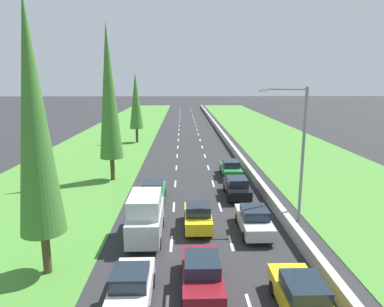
{
  "coord_description": "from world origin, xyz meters",
  "views": [
    {
      "loc": [
        -1.06,
        -3.79,
        9.37
      ],
      "look_at": [
        0.04,
        35.88,
        0.99
      ],
      "focal_mm": 32.41,
      "sensor_mm": 36.0,
      "label": 1
    }
  ],
  "objects_px": {
    "maroon_sedan_centre_lane": "(202,273)",
    "poplar_tree_nearest": "(34,120)",
    "silver_sedan_right_lane": "(254,220)",
    "poplar_tree_third": "(136,101)",
    "green_sedan_right_lane": "(231,168)",
    "white_hatchback_left_lane": "(131,287)",
    "green_sedan_left_lane": "(153,192)",
    "black_sedan_right_lane": "(237,187)",
    "yellow_hatchback_centre_lane": "(198,216)",
    "poplar_tree_second": "(109,92)",
    "street_light_mast": "(298,145)",
    "yellow_sedan_right_lane": "(303,298)",
    "silver_van_left_lane": "(146,216)"
  },
  "relations": [
    {
      "from": "white_hatchback_left_lane",
      "to": "silver_van_left_lane",
      "type": "distance_m",
      "value": 6.43
    },
    {
      "from": "silver_sedan_right_lane",
      "to": "poplar_tree_nearest",
      "type": "bearing_deg",
      "value": -158.32
    },
    {
      "from": "black_sedan_right_lane",
      "to": "street_light_mast",
      "type": "xyz_separation_m",
      "value": [
        3.11,
        -5.12,
        4.42
      ]
    },
    {
      "from": "poplar_tree_third",
      "to": "black_sedan_right_lane",
      "type": "bearing_deg",
      "value": -66.06
    },
    {
      "from": "yellow_sedan_right_lane",
      "to": "black_sedan_right_lane",
      "type": "xyz_separation_m",
      "value": [
        -0.38,
        14.78,
        0.0
      ]
    },
    {
      "from": "silver_sedan_right_lane",
      "to": "poplar_tree_third",
      "type": "xyz_separation_m",
      "value": [
        -11.45,
        32.54,
        5.55
      ]
    },
    {
      "from": "maroon_sedan_centre_lane",
      "to": "green_sedan_left_lane",
      "type": "distance_m",
      "value": 12.28
    },
    {
      "from": "silver_sedan_right_lane",
      "to": "yellow_hatchback_centre_lane",
      "type": "height_order",
      "value": "yellow_hatchback_centre_lane"
    },
    {
      "from": "yellow_hatchback_centre_lane",
      "to": "poplar_tree_second",
      "type": "bearing_deg",
      "value": 123.97
    },
    {
      "from": "green_sedan_left_lane",
      "to": "maroon_sedan_centre_lane",
      "type": "bearing_deg",
      "value": -75.02
    },
    {
      "from": "silver_sedan_right_lane",
      "to": "green_sedan_left_lane",
      "type": "height_order",
      "value": "same"
    },
    {
      "from": "maroon_sedan_centre_lane",
      "to": "green_sedan_left_lane",
      "type": "bearing_deg",
      "value": 104.98
    },
    {
      "from": "white_hatchback_left_lane",
      "to": "poplar_tree_third",
      "type": "height_order",
      "value": "poplar_tree_third"
    },
    {
      "from": "green_sedan_right_lane",
      "to": "yellow_hatchback_centre_lane",
      "type": "bearing_deg",
      "value": -107.17
    },
    {
      "from": "yellow_sedan_right_lane",
      "to": "poplar_tree_nearest",
      "type": "distance_m",
      "value": 13.85
    },
    {
      "from": "white_hatchback_left_lane",
      "to": "yellow_hatchback_centre_lane",
      "type": "xyz_separation_m",
      "value": [
        3.16,
        7.65,
        0.0
      ]
    },
    {
      "from": "poplar_tree_second",
      "to": "street_light_mast",
      "type": "distance_m",
      "value": 17.84
    },
    {
      "from": "poplar_tree_third",
      "to": "street_light_mast",
      "type": "distance_m",
      "value": 34.13
    },
    {
      "from": "maroon_sedan_centre_lane",
      "to": "green_sedan_right_lane",
      "type": "bearing_deg",
      "value": 78.31
    },
    {
      "from": "poplar_tree_second",
      "to": "street_light_mast",
      "type": "relative_size",
      "value": 1.62
    },
    {
      "from": "street_light_mast",
      "to": "maroon_sedan_centre_lane",
      "type": "bearing_deg",
      "value": -130.84
    },
    {
      "from": "silver_sedan_right_lane",
      "to": "poplar_tree_nearest",
      "type": "height_order",
      "value": "poplar_tree_nearest"
    },
    {
      "from": "maroon_sedan_centre_lane",
      "to": "silver_sedan_right_lane",
      "type": "distance_m",
      "value": 7.06
    },
    {
      "from": "maroon_sedan_centre_lane",
      "to": "poplar_tree_second",
      "type": "relative_size",
      "value": 0.31
    },
    {
      "from": "white_hatchback_left_lane",
      "to": "green_sedan_right_lane",
      "type": "xyz_separation_m",
      "value": [
        6.97,
        20.0,
        -0.02
      ]
    },
    {
      "from": "yellow_sedan_right_lane",
      "to": "green_sedan_right_lane",
      "type": "distance_m",
      "value": 20.92
    },
    {
      "from": "green_sedan_left_lane",
      "to": "street_light_mast",
      "type": "xyz_separation_m",
      "value": [
        9.87,
        -4.12,
        4.42
      ]
    },
    {
      "from": "silver_sedan_right_lane",
      "to": "yellow_hatchback_centre_lane",
      "type": "bearing_deg",
      "value": 170.35
    },
    {
      "from": "green_sedan_right_lane",
      "to": "poplar_tree_third",
      "type": "bearing_deg",
      "value": 120.99
    },
    {
      "from": "green_sedan_left_lane",
      "to": "poplar_tree_second",
      "type": "height_order",
      "value": "poplar_tree_second"
    },
    {
      "from": "black_sedan_right_lane",
      "to": "poplar_tree_third",
      "type": "height_order",
      "value": "poplar_tree_third"
    },
    {
      "from": "street_light_mast",
      "to": "yellow_sedan_right_lane",
      "type": "bearing_deg",
      "value": -105.81
    },
    {
      "from": "maroon_sedan_centre_lane",
      "to": "green_sedan_left_lane",
      "type": "relative_size",
      "value": 1.0
    },
    {
      "from": "poplar_tree_nearest",
      "to": "green_sedan_right_lane",
      "type": "bearing_deg",
      "value": 56.53
    },
    {
      "from": "silver_van_left_lane",
      "to": "green_sedan_right_lane",
      "type": "height_order",
      "value": "silver_van_left_lane"
    },
    {
      "from": "maroon_sedan_centre_lane",
      "to": "poplar_tree_nearest",
      "type": "height_order",
      "value": "poplar_tree_nearest"
    },
    {
      "from": "green_sedan_right_lane",
      "to": "green_sedan_left_lane",
      "type": "xyz_separation_m",
      "value": [
        -7.11,
        -7.14,
        0.0
      ]
    },
    {
      "from": "poplar_tree_third",
      "to": "silver_sedan_right_lane",
      "type": "bearing_deg",
      "value": -70.61
    },
    {
      "from": "green_sedan_left_lane",
      "to": "street_light_mast",
      "type": "relative_size",
      "value": 0.5
    },
    {
      "from": "white_hatchback_left_lane",
      "to": "street_light_mast",
      "type": "height_order",
      "value": "street_light_mast"
    },
    {
      "from": "poplar_tree_second",
      "to": "maroon_sedan_centre_lane",
      "type": "bearing_deg",
      "value": -67.29
    },
    {
      "from": "silver_van_left_lane",
      "to": "green_sedan_right_lane",
      "type": "relative_size",
      "value": 1.09
    },
    {
      "from": "maroon_sedan_centre_lane",
      "to": "yellow_sedan_right_lane",
      "type": "relative_size",
      "value": 1.0
    },
    {
      "from": "white_hatchback_left_lane",
      "to": "street_light_mast",
      "type": "relative_size",
      "value": 0.43
    },
    {
      "from": "black_sedan_right_lane",
      "to": "yellow_sedan_right_lane",
      "type": "bearing_deg",
      "value": -88.54
    },
    {
      "from": "maroon_sedan_centre_lane",
      "to": "poplar_tree_nearest",
      "type": "xyz_separation_m",
      "value": [
        -7.57,
        1.62,
        6.83
      ]
    },
    {
      "from": "poplar_tree_third",
      "to": "poplar_tree_second",
      "type": "bearing_deg",
      "value": -89.18
    },
    {
      "from": "maroon_sedan_centre_lane",
      "to": "yellow_hatchback_centre_lane",
      "type": "bearing_deg",
      "value": 88.99
    },
    {
      "from": "black_sedan_right_lane",
      "to": "poplar_tree_third",
      "type": "xyz_separation_m",
      "value": [
        -11.42,
        25.74,
        5.55
      ]
    },
    {
      "from": "silver_sedan_right_lane",
      "to": "poplar_tree_second",
      "type": "distance_m",
      "value": 18.01
    }
  ]
}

